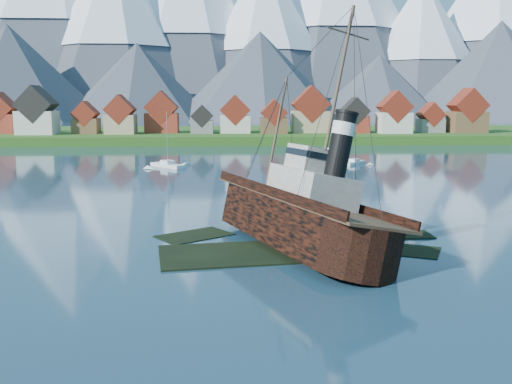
{
  "coord_description": "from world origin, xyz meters",
  "views": [
    {
      "loc": [
        -5.3,
        -57.48,
        15.41
      ],
      "look_at": [
        -1.98,
        6.0,
        5.0
      ],
      "focal_mm": 40.0,
      "sensor_mm": 36.0,
      "label": 1
    }
  ],
  "objects_px": {
    "sailboat_c": "(168,166)",
    "sailboat_e": "(332,152)",
    "sailboat_d": "(354,163)",
    "tugboat_wreck": "(291,212)"
  },
  "relations": [
    {
      "from": "sailboat_c",
      "to": "tugboat_wreck",
      "type": "bearing_deg",
      "value": -115.23
    },
    {
      "from": "sailboat_c",
      "to": "sailboat_e",
      "type": "height_order",
      "value": "sailboat_c"
    },
    {
      "from": "tugboat_wreck",
      "to": "sailboat_e",
      "type": "relative_size",
      "value": 2.62
    },
    {
      "from": "tugboat_wreck",
      "to": "sailboat_e",
      "type": "bearing_deg",
      "value": 55.78
    },
    {
      "from": "tugboat_wreck",
      "to": "sailboat_e",
      "type": "height_order",
      "value": "tugboat_wreck"
    },
    {
      "from": "sailboat_c",
      "to": "sailboat_d",
      "type": "relative_size",
      "value": 1.19
    },
    {
      "from": "tugboat_wreck",
      "to": "sailboat_d",
      "type": "height_order",
      "value": "tugboat_wreck"
    },
    {
      "from": "sailboat_d",
      "to": "sailboat_e",
      "type": "relative_size",
      "value": 0.87
    },
    {
      "from": "sailboat_e",
      "to": "tugboat_wreck",
      "type": "bearing_deg",
      "value": -116.39
    },
    {
      "from": "tugboat_wreck",
      "to": "sailboat_c",
      "type": "relative_size",
      "value": 2.53
    }
  ]
}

